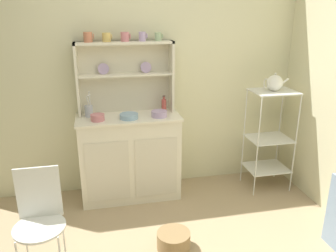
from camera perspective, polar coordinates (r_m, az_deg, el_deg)
wall_back at (r=3.61m, az=-3.47°, el=8.63°), size 3.84×0.05×2.50m
hutch_cabinet at (r=3.57m, az=-6.37°, el=-4.98°), size 1.03×0.45×0.88m
hutch_shelf_unit at (r=3.48m, az=-7.17°, el=8.94°), size 0.96×0.18×0.71m
bakers_rack at (r=3.82m, az=16.57°, el=-0.96°), size 0.45×0.36×1.09m
wire_chair at (r=2.66m, az=-20.63°, el=-13.67°), size 0.36×0.36×0.85m
floor_basket at (r=2.99m, az=0.93°, el=-18.55°), size 0.28×0.28×0.15m
cup_terracotta_0 at (r=3.38m, az=-13.16°, el=14.22°), size 0.10×0.08×0.09m
cup_gold_1 at (r=3.38m, az=-10.19°, el=14.35°), size 0.09×0.08×0.08m
cup_rose_2 at (r=3.39m, az=-7.17°, el=14.54°), size 0.09×0.08×0.09m
cup_lilac_3 at (r=3.41m, az=-4.27°, el=14.66°), size 0.08×0.07×0.09m
cup_sage_4 at (r=3.44m, az=-1.63°, el=14.67°), size 0.08×0.06×0.08m
bowl_mixing_large at (r=3.32m, az=-11.65°, el=1.40°), size 0.13×0.13×0.06m
bowl_floral_medium at (r=3.34m, az=-6.52°, el=1.64°), size 0.18×0.18×0.05m
bowl_cream_small at (r=3.38m, az=-1.47°, el=2.06°), size 0.16×0.16×0.06m
jam_bottle at (r=3.53m, az=-0.69°, el=3.51°), size 0.05×0.05×0.17m
utensil_jar at (r=3.46m, az=-13.04°, el=2.51°), size 0.08×0.08×0.25m
porcelain_teapot at (r=3.68m, az=17.32°, el=6.86°), size 0.26×0.16×0.19m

